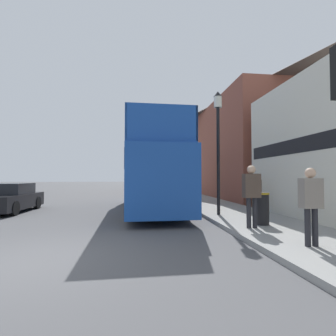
{
  "coord_description": "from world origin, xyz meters",
  "views": [
    {
      "loc": [
        2.17,
        -5.39,
        1.65
      ],
      "look_at": [
        3.94,
        9.13,
        2.17
      ],
      "focal_mm": 28.0,
      "sensor_mm": 36.0,
      "label": 1
    }
  ],
  "objects": [
    {
      "name": "pedestrian_third",
      "position": [
        7.36,
        5.49,
        1.11
      ],
      "size": [
        0.42,
        0.23,
        1.61
      ],
      "color": "#232328",
      "rests_on": "sidewalk"
    },
    {
      "name": "tour_bus",
      "position": [
        2.9,
        7.86,
        1.81
      ],
      "size": [
        2.72,
        9.91,
        4.1
      ],
      "rotation": [
        0.0,
        0.0,
        0.03
      ],
      "color": "#19479E",
      "rests_on": "ground_plane"
    },
    {
      "name": "ground_plane",
      "position": [
        0.0,
        21.0,
        0.0
      ],
      "size": [
        144.0,
        144.0,
        0.0
      ],
      "primitive_type": "plane",
      "color": "#4C4C4F"
    },
    {
      "name": "litter_bin",
      "position": [
        6.16,
        2.58,
        0.69
      ],
      "size": [
        0.48,
        0.48,
        1.03
      ],
      "color": "black",
      "rests_on": "sidewalk"
    },
    {
      "name": "brick_terrace_rear",
      "position": [
        10.97,
        20.69,
        4.87
      ],
      "size": [
        6.0,
        24.87,
        9.74
      ],
      "color": "brown",
      "rests_on": "ground_plane"
    },
    {
      "name": "parked_car_ahead_of_bus",
      "position": [
        3.75,
        16.41,
        0.73
      ],
      "size": [
        1.9,
        4.52,
        1.56
      ],
      "rotation": [
        0.0,
        0.0,
        0.01
      ],
      "color": "silver",
      "rests_on": "ground_plane"
    },
    {
      "name": "lamp_post_second",
      "position": [
        5.6,
        13.7,
        3.26
      ],
      "size": [
        0.35,
        0.35,
        4.5
      ],
      "color": "black",
      "rests_on": "sidewalk"
    },
    {
      "name": "pedestrian_nearest",
      "position": [
        5.99,
        -0.04,
        1.17
      ],
      "size": [
        0.45,
        0.25,
        1.72
      ],
      "color": "#232328",
      "rests_on": "sidewalk"
    },
    {
      "name": "parked_car_far_side",
      "position": [
        -3.78,
        7.87,
        0.64
      ],
      "size": [
        1.81,
        4.11,
        1.36
      ],
      "rotation": [
        0.0,
        0.0,
        3.13
      ],
      "color": "black",
      "rests_on": "ground_plane"
    },
    {
      "name": "sidewalk",
      "position": [
        6.44,
        18.0,
        0.07
      ],
      "size": [
        3.07,
        108.0,
        0.14
      ],
      "color": "gray",
      "rests_on": "ground_plane"
    },
    {
      "name": "lamp_post_nearest",
      "position": [
        5.5,
        4.94,
        3.59
      ],
      "size": [
        0.35,
        0.35,
        5.05
      ],
      "color": "black",
      "rests_on": "sidewalk"
    },
    {
      "name": "pedestrian_second",
      "position": [
        5.6,
        2.09,
        1.26
      ],
      "size": [
        0.49,
        0.27,
        1.86
      ],
      "color": "#232328",
      "rests_on": "sidewalk"
    }
  ]
}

